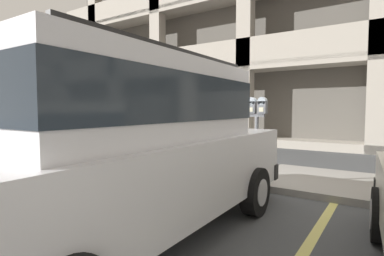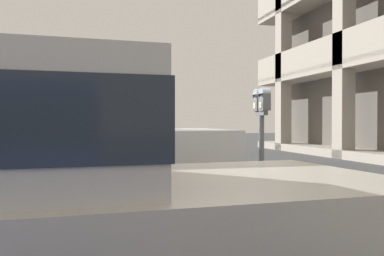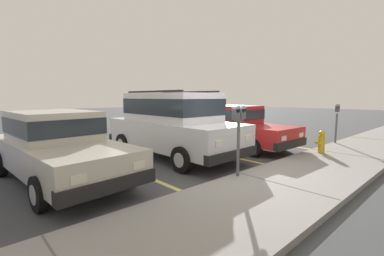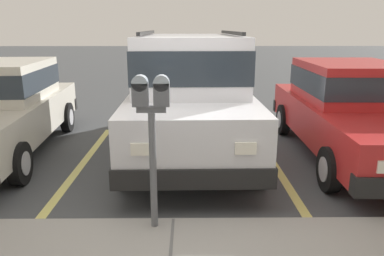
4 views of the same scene
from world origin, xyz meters
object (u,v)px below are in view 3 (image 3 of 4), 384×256
at_px(red_sedan, 234,125).
at_px(fire_hydrant, 321,142).
at_px(silver_suv, 172,122).
at_px(dark_hatchback, 57,144).
at_px(parking_meter_far, 337,117).
at_px(parking_meter_near, 239,124).

xyz_separation_m(red_sedan, fire_hydrant, (-0.78, 2.85, -0.36)).
distance_m(silver_suv, fire_hydrant, 4.70).
height_order(dark_hatchback, parking_meter_far, parking_meter_far).
distance_m(red_sedan, parking_meter_far, 3.94).
xyz_separation_m(parking_meter_near, parking_meter_far, (-6.08, -0.03, -0.18)).
height_order(silver_suv, red_sedan, silver_suv).
height_order(red_sedan, dark_hatchback, same).
distance_m(parking_meter_near, fire_hydrant, 3.94).
bearing_deg(red_sedan, dark_hatchback, -0.67).
relative_size(dark_hatchback, parking_meter_far, 3.12).
bearing_deg(fire_hydrant, parking_meter_near, -4.42).
height_order(red_sedan, parking_meter_near, parking_meter_near).
relative_size(parking_meter_near, fire_hydrant, 2.22).
bearing_deg(fire_hydrant, dark_hatchback, -24.38).
distance_m(parking_meter_near, parking_meter_far, 6.08).
bearing_deg(parking_meter_far, silver_suv, -25.90).
bearing_deg(fire_hydrant, silver_suv, -41.77).
xyz_separation_m(silver_suv, dark_hatchback, (3.26, 0.05, -0.27)).
height_order(silver_suv, fire_hydrant, silver_suv).
height_order(silver_suv, parking_meter_far, silver_suv).
height_order(dark_hatchback, parking_meter_near, parking_meter_near).
distance_m(silver_suv, parking_meter_near, 2.84).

